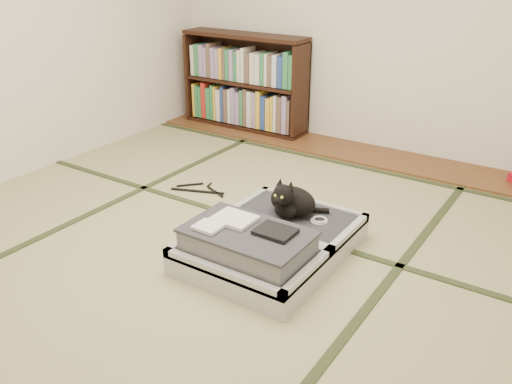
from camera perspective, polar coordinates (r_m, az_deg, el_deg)
The scene contains 8 objects.
floor at distance 3.31m, azimuth -4.09°, elevation -5.84°, with size 4.50×4.50×0.00m, color tan.
wood_strip at distance 4.89m, azimuth 10.26°, elevation 4.18°, with size 4.00×0.50×0.02m, color brown.
tatami_borders at distance 3.66m, azimuth 0.59°, elevation -2.56°, with size 4.00×4.50×0.01m.
bookcase at distance 5.39m, azimuth -1.19°, elevation 11.33°, with size 1.29×0.29×0.92m.
suitcase at distance 3.14m, azimuth 1.25°, elevation -5.34°, with size 0.77×1.03×0.30m.
cat at distance 3.30m, azimuth 3.70°, elevation -0.99°, with size 0.34×0.34×0.28m.
cable_coil at distance 3.29m, azimuth 6.67°, elevation -2.97°, with size 0.11×0.11×0.03m.
hanger at distance 4.07m, azimuth -5.90°, elevation 0.25°, with size 0.42×0.26×0.01m.
Camera 1 is at (1.77, -2.25, 1.65)m, focal length 38.00 mm.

